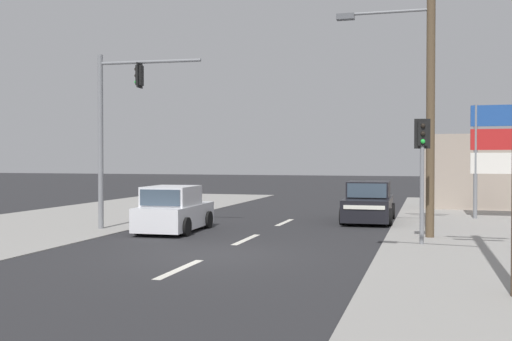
% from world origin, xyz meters
% --- Properties ---
extents(ground_plane, '(140.00, 140.00, 0.00)m').
position_xyz_m(ground_plane, '(0.00, 0.00, 0.00)').
color(ground_plane, '#28282B').
extents(lane_dash_near, '(0.20, 2.40, 0.01)m').
position_xyz_m(lane_dash_near, '(0.00, -2.00, 0.00)').
color(lane_dash_near, silver).
rests_on(lane_dash_near, ground).
extents(lane_dash_mid, '(0.20, 2.40, 0.01)m').
position_xyz_m(lane_dash_mid, '(0.00, 3.00, 0.00)').
color(lane_dash_mid, silver).
rests_on(lane_dash_mid, ground).
extents(lane_dash_far, '(0.20, 2.40, 0.01)m').
position_xyz_m(lane_dash_far, '(0.00, 8.00, 0.00)').
color(lane_dash_far, silver).
rests_on(lane_dash_far, ground).
extents(kerb_left_verge, '(8.00, 40.00, 0.02)m').
position_xyz_m(kerb_left_verge, '(-8.50, 4.00, 0.01)').
color(kerb_left_verge, gray).
rests_on(kerb_left_verge, ground).
extents(utility_pole_midground_right, '(3.78, 0.33, 9.70)m').
position_xyz_m(utility_pole_midground_right, '(5.17, 4.93, 5.21)').
color(utility_pole_midground_right, brown).
rests_on(utility_pole_midground_right, ground).
extents(traffic_signal_mast, '(3.68, 0.44, 6.00)m').
position_xyz_m(traffic_signal_mast, '(-5.06, 4.20, 3.83)').
color(traffic_signal_mast, slate).
rests_on(traffic_signal_mast, ground).
extents(pedestal_signal_right_kerb, '(0.44, 0.30, 3.56)m').
position_xyz_m(pedestal_signal_right_kerb, '(5.09, 3.33, 2.42)').
color(pedestal_signal_right_kerb, slate).
rests_on(pedestal_signal_right_kerb, ground).
extents(shopping_plaza_sign, '(2.10, 0.16, 4.60)m').
position_xyz_m(shopping_plaza_sign, '(7.92, 11.43, 2.98)').
color(shopping_plaza_sign, slate).
rests_on(shopping_plaza_sign, ground).
extents(sedan_crossing_left, '(1.96, 4.27, 1.56)m').
position_xyz_m(sedan_crossing_left, '(3.04, 9.18, 0.70)').
color(sedan_crossing_left, black).
rests_on(sedan_crossing_left, ground).
extents(hatchback_receding_far, '(1.91, 3.71, 1.53)m').
position_xyz_m(hatchback_receding_far, '(-2.88, 4.19, 0.70)').
color(hatchback_receding_far, silver).
rests_on(hatchback_receding_far, ground).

